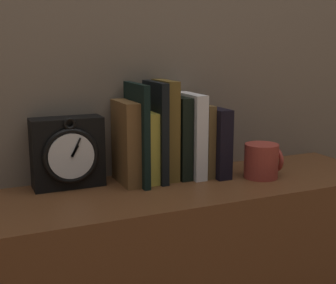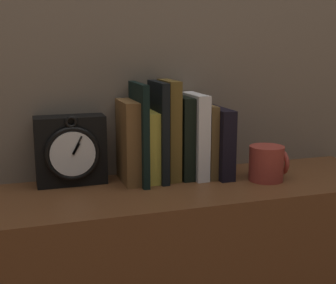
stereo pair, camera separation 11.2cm
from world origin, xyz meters
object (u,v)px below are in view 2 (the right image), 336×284
Objects in this scene: clock at (71,150)px; book_slot8_black at (218,142)px; book_slot2_yellow at (148,146)px; book_slot5_black at (182,137)px; book_slot3_black at (159,131)px; book_slot0_brown at (128,142)px; book_slot6_white at (195,136)px; book_slot4_brown at (169,130)px; book_slot7_brown at (206,140)px; mug at (267,163)px; book_slot1_black at (139,133)px.

clock is 0.99× the size of book_slot8_black.
book_slot2_yellow is 0.09m from book_slot5_black.
book_slot0_brown is at bearing 178.17° from book_slot3_black.
book_slot2_yellow is at bearing 175.53° from book_slot8_black.
book_slot2_yellow is at bearing 177.15° from book_slot6_white.
book_slot4_brown is 0.11m from book_slot7_brown.
book_slot5_black is (0.15, 0.00, 0.00)m from book_slot0_brown.
clock is at bearing 174.63° from book_slot8_black.
book_slot2_yellow is 0.70× the size of book_slot4_brown.
book_slot5_black reaches higher than book_slot8_black.
book_slot6_white is 2.31× the size of mug.
book_slot0_brown is 0.21m from book_slot7_brown.
book_slot8_black is at bearing -5.37° from clock.
book_slot0_brown is 1.09× the size of book_slot7_brown.
book_slot3_black is (0.06, 0.01, 0.00)m from book_slot1_black.
clock is at bearing 175.84° from book_slot5_black.
mug is (0.20, -0.10, -0.06)m from book_slot5_black.
book_slot4_brown reaches higher than book_slot1_black.
book_slot8_black is at bearing -18.87° from book_slot7_brown.
mug is (0.32, -0.09, -0.08)m from book_slot1_black.
book_slot5_black is at bearing 152.91° from mug.
book_slot6_white is at bearing 2.46° from book_slot1_black.
book_slot3_black is (0.22, -0.03, 0.04)m from clock.
book_slot5_black is (0.09, 0.00, 0.02)m from book_slot2_yellow.
book_slot4_brown is 1.34× the size of book_slot7_brown.
book_slot0_brown is 2.19× the size of mug.
book_slot0_brown is 0.09m from book_slot3_black.
book_slot8_black reaches higher than book_slot2_yellow.
book_slot4_brown is at bearing 10.22° from book_slot1_black.
book_slot3_black is at bearing -11.72° from book_slot2_yellow.
book_slot3_black reaches higher than book_slot0_brown.
book_slot6_white is (0.13, -0.01, 0.02)m from book_slot2_yellow.
mug is (0.16, -0.09, -0.06)m from book_slot6_white.
book_slot7_brown reaches higher than book_slot8_black.
book_slot7_brown is at bearing 2.68° from book_slot1_black.
book_slot0_brown reaches higher than book_slot7_brown.
book_slot3_black is 0.13m from book_slot7_brown.
book_slot3_black is 0.10m from book_slot6_white.
book_slot4_brown reaches higher than book_slot2_yellow.
book_slot3_black reaches higher than book_slot5_black.
book_slot2_yellow is at bearing 3.38° from book_slot0_brown.
book_slot5_black is 0.23m from mug.
book_slot5_black reaches higher than book_slot0_brown.
book_slot4_brown reaches higher than book_slot5_black.
clock is 0.71× the size of book_slot1_black.
book_slot5_black is at bearing -3.25° from book_slot4_brown.
book_slot0_brown is at bearing 177.28° from book_slot8_black.
mug is at bearing -15.81° from book_slot0_brown.
book_slot7_brown is 2.01× the size of mug.
book_slot4_brown is 0.27m from mug.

